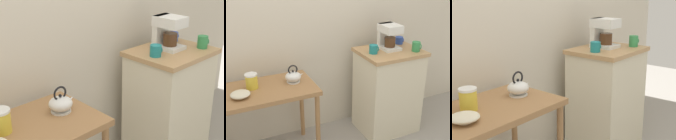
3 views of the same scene
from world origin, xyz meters
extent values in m
cube|color=beige|center=(0.10, 0.41, 1.40)|extent=(4.40, 0.10, 2.80)
cube|color=#9E7044|center=(-0.56, 0.03, 0.73)|extent=(0.92, 0.54, 0.04)
cylinder|color=#9E7044|center=(-0.14, -0.20, 0.36)|extent=(0.04, 0.04, 0.71)
cylinder|color=#9E7044|center=(-0.14, 0.26, 0.36)|extent=(0.04, 0.04, 0.71)
cube|color=beige|center=(0.76, 0.00, 0.45)|extent=(0.61, 0.48, 0.90)
cube|color=tan|center=(0.76, 0.00, 0.91)|extent=(0.64, 0.51, 0.04)
cylinder|color=beige|center=(-0.76, -0.05, 0.76)|extent=(0.07, 0.07, 0.01)
ellipsoid|color=beige|center=(-0.76, -0.05, 0.78)|extent=(0.16, 0.16, 0.05)
cylinder|color=white|center=(-0.27, 0.06, 0.76)|extent=(0.12, 0.12, 0.01)
ellipsoid|color=white|center=(-0.27, 0.06, 0.81)|extent=(0.15, 0.15, 0.09)
cone|color=white|center=(-0.20, 0.06, 0.81)|extent=(0.07, 0.03, 0.05)
sphere|color=black|center=(-0.27, 0.06, 0.86)|extent=(0.02, 0.02, 0.02)
torus|color=black|center=(-0.27, 0.06, 0.88)|extent=(0.09, 0.01, 0.09)
cylinder|color=gold|center=(-0.64, 0.09, 0.81)|extent=(0.10, 0.10, 0.12)
cylinder|color=white|center=(-0.64, 0.09, 0.88)|extent=(0.11, 0.11, 0.01)
cube|color=white|center=(0.77, 0.04, 0.95)|extent=(0.18, 0.22, 0.03)
cube|color=white|center=(0.77, 0.12, 1.06)|extent=(0.16, 0.05, 0.26)
cube|color=white|center=(0.77, 0.04, 1.15)|extent=(0.18, 0.22, 0.08)
cylinder|color=#4C2D19|center=(0.77, 0.03, 1.01)|extent=(0.11, 0.11, 0.10)
cylinder|color=#338C4C|center=(0.98, -0.14, 0.98)|extent=(0.08, 0.08, 0.10)
torus|color=#338C4C|center=(1.02, -0.14, 0.98)|extent=(0.01, 0.07, 0.07)
cylinder|color=teal|center=(0.55, -0.01, 0.97)|extent=(0.09, 0.09, 0.09)
torus|color=teal|center=(0.60, -0.01, 0.97)|extent=(0.01, 0.06, 0.06)
cylinder|color=#2D4CAD|center=(0.97, 0.15, 0.97)|extent=(0.08, 0.08, 0.08)
torus|color=#2D4CAD|center=(1.02, 0.15, 0.97)|extent=(0.01, 0.05, 0.05)
camera|label=1|loc=(-1.32, -1.48, 1.74)|focal=53.95mm
camera|label=2|loc=(-0.97, -2.41, 1.94)|focal=47.98mm
camera|label=3|loc=(-1.69, -1.52, 1.48)|focal=52.49mm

